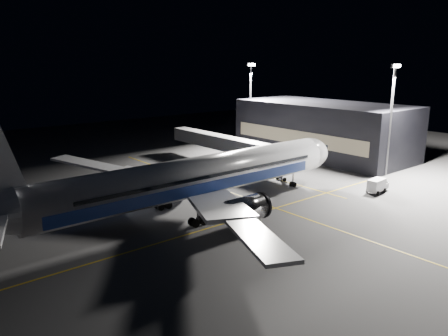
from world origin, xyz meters
TOP-DOWN VIEW (x-y plane):
  - ground at (0.00, 0.00)m, footprint 200.00×200.00m
  - guide_line_main at (10.00, 0.00)m, footprint 0.25×80.00m
  - guide_line_cross at (0.00, -6.00)m, footprint 70.00×0.25m
  - guide_line_side at (22.00, 10.00)m, footprint 0.25×40.00m
  - airliner at (-1.08, 0.00)m, footprint 61.48×54.22m
  - terminal at (45.98, 14.00)m, footprint 18.12×40.00m
  - jet_bridge at (22.00, 18.06)m, footprint 3.60×34.40m
  - floodlight_mast_north at (40.00, 31.99)m, footprint 2.40×0.68m
  - floodlight_mast_south at (40.00, -6.01)m, footprint 2.40×0.67m
  - service_truck at (28.90, -11.06)m, footprint 4.66×2.31m
  - baggage_tug at (-7.95, 13.67)m, footprint 2.56×2.31m
  - safety_cone_a at (-6.23, 11.64)m, footprint 0.45×0.45m
  - safety_cone_b at (2.97, 4.45)m, footprint 0.43×0.43m
  - safety_cone_c at (-4.50, 14.00)m, footprint 0.41×0.41m

SIDE VIEW (x-z plane):
  - ground at x=0.00m, z-range 0.00..0.00m
  - guide_line_main at x=10.00m, z-range 0.00..0.01m
  - guide_line_cross at x=0.00m, z-range 0.00..0.01m
  - guide_line_side at x=22.00m, z-range 0.00..0.01m
  - safety_cone_c at x=-4.50m, z-range 0.00..0.62m
  - safety_cone_b at x=2.97m, z-range 0.00..0.65m
  - safety_cone_a at x=-6.23m, z-range 0.00..0.67m
  - baggage_tug at x=-7.95m, z-range -0.06..1.48m
  - service_truck at x=28.90m, z-range 0.08..2.39m
  - jet_bridge at x=22.00m, z-range 1.43..7.73m
  - airliner at x=-1.08m, z-range -3.16..13.48m
  - terminal at x=45.98m, z-range 0.00..12.00m
  - floodlight_mast_north at x=40.00m, z-range 2.02..22.72m
  - floodlight_mast_south at x=40.00m, z-range 2.02..22.72m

